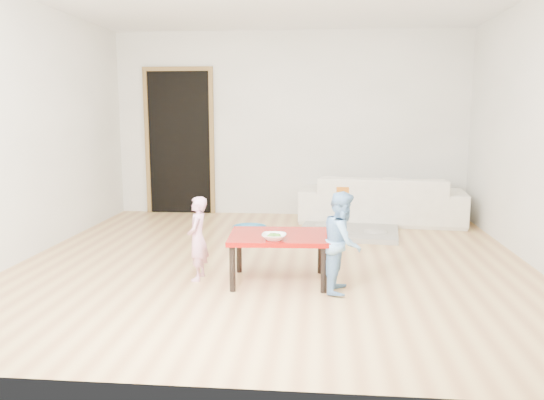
# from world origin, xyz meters

# --- Properties ---
(floor) EXTENTS (5.00, 5.00, 0.01)m
(floor) POSITION_xyz_m (0.00, 0.00, 0.00)
(floor) COLOR tan
(floor) RESTS_ON ground
(back_wall) EXTENTS (5.00, 0.02, 2.60)m
(back_wall) POSITION_xyz_m (0.00, 2.50, 1.30)
(back_wall) COLOR white
(back_wall) RESTS_ON floor
(left_wall) EXTENTS (0.02, 5.00, 2.60)m
(left_wall) POSITION_xyz_m (-2.50, 0.00, 1.30)
(left_wall) COLOR white
(left_wall) RESTS_ON floor
(doorway) EXTENTS (1.02, 0.08, 2.11)m
(doorway) POSITION_xyz_m (-1.60, 2.48, 1.02)
(doorway) COLOR brown
(doorway) RESTS_ON back_wall
(sofa) EXTENTS (2.23, 1.06, 0.63)m
(sofa) POSITION_xyz_m (1.27, 2.05, 0.32)
(sofa) COLOR white
(sofa) RESTS_ON floor
(cushion) EXTENTS (0.45, 0.41, 0.11)m
(cushion) POSITION_xyz_m (0.84, 1.85, 0.47)
(cushion) COLOR #CB6816
(cushion) RESTS_ON sofa
(red_table) EXTENTS (0.88, 0.68, 0.43)m
(red_table) POSITION_xyz_m (0.10, -0.66, 0.21)
(red_table) COLOR maroon
(red_table) RESTS_ON floor
(bowl) EXTENTS (0.20, 0.20, 0.05)m
(bowl) POSITION_xyz_m (0.08, -0.86, 0.45)
(bowl) COLOR white
(bowl) RESTS_ON red_table
(broccoli) EXTENTS (0.12, 0.12, 0.06)m
(broccoli) POSITION_xyz_m (0.08, -0.86, 0.45)
(broccoli) COLOR #2D5919
(broccoli) RESTS_ON red_table
(child_pink) EXTENTS (0.18, 0.27, 0.74)m
(child_pink) POSITION_xyz_m (-0.62, -0.65, 0.37)
(child_pink) COLOR pink
(child_pink) RESTS_ON floor
(child_blue) EXTENTS (0.37, 0.45, 0.84)m
(child_blue) POSITION_xyz_m (0.64, -0.85, 0.42)
(child_blue) COLOR #5984CF
(child_blue) RESTS_ON floor
(basin) EXTENTS (0.40, 0.40, 0.13)m
(basin) POSITION_xyz_m (-0.38, 1.02, 0.06)
(basin) COLOR teal
(basin) RESTS_ON floor
(blanket) EXTENTS (1.30, 1.13, 0.06)m
(blanket) POSITION_xyz_m (0.81, 1.29, 0.03)
(blanket) COLOR #A29E8F
(blanket) RESTS_ON floor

